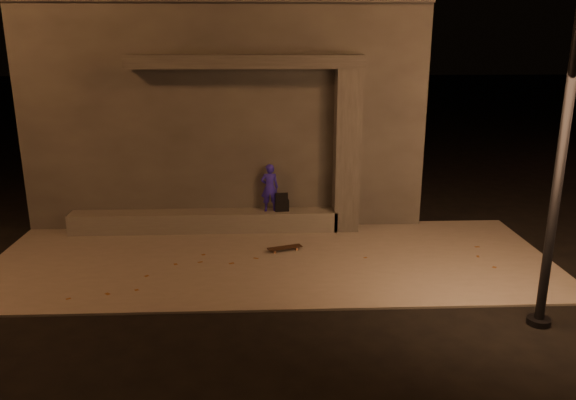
{
  "coord_description": "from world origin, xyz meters",
  "views": [
    {
      "loc": [
        -0.14,
        -8.4,
        4.25
      ],
      "look_at": [
        0.32,
        2.0,
        1.24
      ],
      "focal_mm": 35.0,
      "sensor_mm": 36.0,
      "label": 1
    }
  ],
  "objects_px": {
    "column": "(347,152)",
    "skateboard": "(285,248)",
    "skateboarder": "(270,188)",
    "backpack": "(282,204)"
  },
  "relations": [
    {
      "from": "column",
      "to": "backpack",
      "type": "height_order",
      "value": "column"
    },
    {
      "from": "skateboarder",
      "to": "skateboard",
      "type": "xyz_separation_m",
      "value": [
        0.28,
        -1.35,
        -0.93
      ]
    },
    {
      "from": "column",
      "to": "backpack",
      "type": "bearing_deg",
      "value": 180.0
    },
    {
      "from": "column",
      "to": "skateboarder",
      "type": "relative_size",
      "value": 3.32
    },
    {
      "from": "skateboarder",
      "to": "backpack",
      "type": "bearing_deg",
      "value": 179.01
    },
    {
      "from": "column",
      "to": "skateboard",
      "type": "height_order",
      "value": "column"
    },
    {
      "from": "skateboarder",
      "to": "skateboard",
      "type": "height_order",
      "value": "skateboarder"
    },
    {
      "from": "skateboarder",
      "to": "skateboard",
      "type": "relative_size",
      "value": 1.46
    },
    {
      "from": "skateboarder",
      "to": "backpack",
      "type": "distance_m",
      "value": 0.47
    },
    {
      "from": "column",
      "to": "skateboard",
      "type": "bearing_deg",
      "value": -136.77
    }
  ]
}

